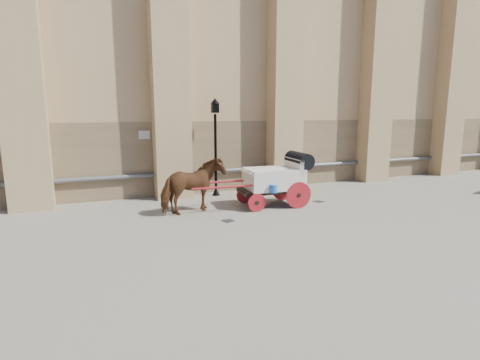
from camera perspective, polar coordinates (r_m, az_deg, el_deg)
name	(u,v)px	position (r m, az deg, el deg)	size (l,w,h in m)	color
ground	(228,218)	(12.22, -1.80, -5.73)	(90.00, 90.00, 0.00)	#6D665A
horse	(193,186)	(12.65, -7.19, -0.95)	(1.00, 2.19, 1.85)	brown
carriage	(278,177)	(13.67, 5.74, 0.42)	(4.48, 1.62, 1.93)	black
street_lamp	(216,144)	(15.13, -3.75, 5.44)	(0.37, 0.37, 3.92)	black
drain_grate_near	(228,221)	(11.84, -1.84, -6.22)	(0.32, 0.32, 0.01)	black
drain_grate_far	(318,201)	(14.65, 11.87, -3.21)	(0.32, 0.32, 0.01)	black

